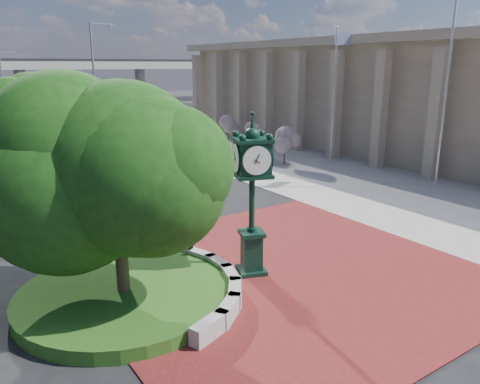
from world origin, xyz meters
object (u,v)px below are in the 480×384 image
street_lamp_far (5,83)px  flagpole_b (334,95)px  post_clock (252,189)px  street_lamp_near (97,73)px  flagpole_a (447,79)px  parked_car (63,124)px

street_lamp_far → flagpole_b: bearing=-65.7°
post_clock → street_lamp_near: 30.55m
post_clock → flagpole_a: bearing=12.1°
post_clock → parked_car: (3.62, 37.50, -2.05)m
flagpole_b → street_lamp_far: (-15.27, 33.83, 0.02)m
street_lamp_near → street_lamp_far: size_ratio=1.26×
flagpole_a → street_lamp_far: size_ratio=1.45×
flagpole_b → flagpole_a: bearing=-90.9°
street_lamp_far → post_clock: bearing=-89.9°
post_clock → flagpole_b: bearing=37.3°
flagpole_a → street_lamp_near: bearing=110.5°
flagpole_a → flagpole_b: 8.42m
flagpole_a → street_lamp_near: 28.58m
parked_car → flagpole_a: flagpole_a is taller
street_lamp_near → parked_car: bearing=100.3°
parked_car → flagpole_b: (11.53, -25.95, 3.85)m
flagpole_a → flagpole_b: bearing=89.1°
street_lamp_near → street_lamp_far: 16.26m
parked_car → flagpole_b: size_ratio=0.53×
street_lamp_near → flagpole_b: bearing=-61.1°
post_clock → street_lamp_near: (4.99, 29.98, 3.04)m
flagpole_a → street_lamp_far: flagpole_a is taller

